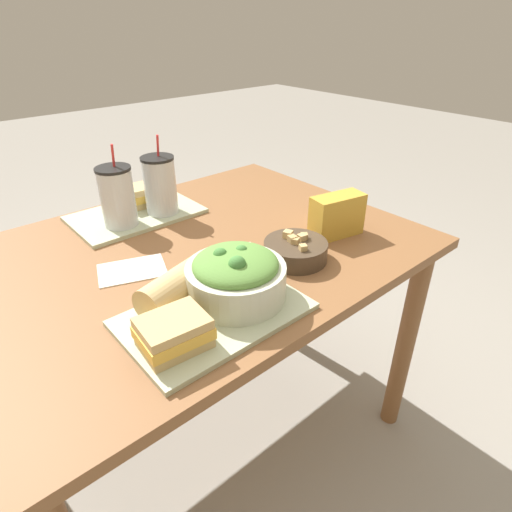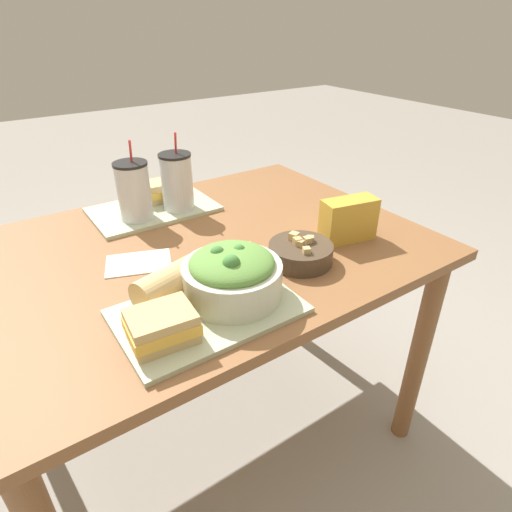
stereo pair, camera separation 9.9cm
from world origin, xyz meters
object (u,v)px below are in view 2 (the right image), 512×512
(sandwich_far, at_px, (160,191))
(napkin_folded, at_px, (138,262))
(salad_bowl, at_px, (232,274))
(drink_cup_red, at_px, (177,183))
(chip_bag, at_px, (348,220))
(baguette_near, at_px, (173,282))
(drink_cup_dark, at_px, (134,193))
(sandwich_near, at_px, (162,326))
(soup_bowl, at_px, (301,252))

(sandwich_far, distance_m, napkin_folded, 0.40)
(salad_bowl, height_order, napkin_folded, salad_bowl)
(drink_cup_red, height_order, chip_bag, drink_cup_red)
(baguette_near, xyz_separation_m, chip_bag, (0.53, 0.00, 0.01))
(baguette_near, height_order, drink_cup_dark, drink_cup_dark)
(sandwich_near, height_order, drink_cup_dark, drink_cup_dark)
(baguette_near, bearing_deg, salad_bowl, -137.35)
(drink_cup_red, bearing_deg, drink_cup_dark, 180.00)
(sandwich_near, relative_size, chip_bag, 0.83)
(drink_cup_red, relative_size, napkin_folded, 1.26)
(baguette_near, xyz_separation_m, sandwich_far, (0.20, 0.54, -0.01))
(sandwich_near, bearing_deg, baguette_near, 61.13)
(drink_cup_dark, height_order, chip_bag, drink_cup_dark)
(soup_bowl, bearing_deg, sandwich_near, -167.36)
(salad_bowl, bearing_deg, soup_bowl, 10.59)
(soup_bowl, relative_size, sandwich_near, 1.21)
(drink_cup_red, bearing_deg, sandwich_far, 103.17)
(sandwich_near, height_order, drink_cup_red, drink_cup_red)
(soup_bowl, height_order, drink_cup_dark, drink_cup_dark)
(sandwich_far, xyz_separation_m, napkin_folded, (-0.21, -0.34, -0.04))
(soup_bowl, xyz_separation_m, drink_cup_red, (-0.12, 0.47, 0.07))
(baguette_near, distance_m, sandwich_far, 0.58)
(sandwich_near, relative_size, drink_cup_red, 0.56)
(soup_bowl, height_order, baguette_near, baguette_near)
(soup_bowl, distance_m, sandwich_near, 0.43)
(soup_bowl, xyz_separation_m, sandwich_near, (-0.42, -0.09, 0.02))
(drink_cup_red, bearing_deg, baguette_near, -116.56)
(drink_cup_dark, relative_size, drink_cup_red, 0.99)
(sandwich_far, bearing_deg, drink_cup_dark, -136.87)
(salad_bowl, distance_m, sandwich_far, 0.62)
(salad_bowl, xyz_separation_m, baguette_near, (-0.11, 0.07, -0.02))
(drink_cup_dark, bearing_deg, sandwich_near, -106.09)
(salad_bowl, distance_m, chip_bag, 0.43)
(drink_cup_dark, bearing_deg, drink_cup_red, 0.00)
(sandwich_far, height_order, drink_cup_red, drink_cup_red)
(soup_bowl, height_order, sandwich_far, sandwich_far)
(sandwich_far, bearing_deg, napkin_folded, -118.28)
(salad_bowl, height_order, chip_bag, salad_bowl)
(soup_bowl, relative_size, drink_cup_dark, 0.69)
(soup_bowl, bearing_deg, chip_bag, 7.26)
(soup_bowl, distance_m, baguette_near, 0.34)
(soup_bowl, height_order, sandwich_near, sandwich_near)
(sandwich_far, height_order, napkin_folded, sandwich_far)
(salad_bowl, bearing_deg, chip_bag, 9.10)
(drink_cup_dark, height_order, drink_cup_red, drink_cup_red)
(baguette_near, xyz_separation_m, napkin_folded, (-0.01, 0.21, -0.05))
(drink_cup_dark, bearing_deg, salad_bowl, -86.99)
(chip_bag, bearing_deg, napkin_folded, 170.47)
(salad_bowl, bearing_deg, sandwich_far, 81.60)
(soup_bowl, relative_size, napkin_folded, 0.86)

